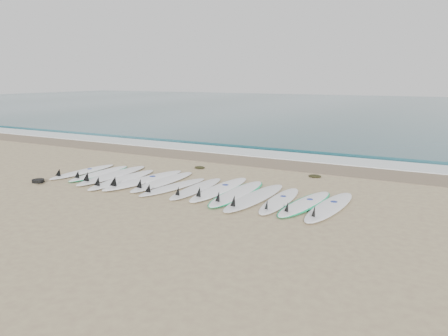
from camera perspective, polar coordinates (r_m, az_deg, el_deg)
The scene contains 22 objects.
ground at distance 11.13m, azimuth -4.87°, elevation -2.66°, with size 120.00×120.00×0.00m, color tan.
ocean at distance 42.00m, azimuth 20.43°, elevation 7.31°, with size 120.00×55.00×0.03m, color #24505A.
wet_sand_band at distance 14.64m, azimuth 3.96°, elevation 0.89°, with size 120.00×1.80×0.01m, color #705F4A.
foam_band at distance 15.90m, azimuth 6.06°, elevation 1.78°, with size 120.00×1.40×0.04m, color silver.
wave_crest at distance 17.27m, azimuth 7.97°, elevation 2.63°, with size 120.00×1.00×0.10m, color #24505A.
surfboard_0 at distance 13.44m, azimuth -18.09°, elevation -0.45°, with size 0.56×2.42×0.31m.
surfboard_1 at distance 13.09m, azimuth -16.01°, elevation -0.68°, with size 0.64×2.39×0.30m.
surfboard_2 at distance 12.68m, azimuth -14.50°, elevation -0.91°, with size 0.70×2.85×0.36m.
surfboard_3 at distance 12.10m, azimuth -13.25°, elevation -1.46°, with size 0.66×2.71×0.34m.
surfboard_4 at distance 11.90m, azimuth -10.56°, elevation -1.55°, with size 0.95×2.95×0.37m.
surfboard_5 at distance 11.66m, azimuth -8.13°, elevation -1.77°, with size 0.57×2.65×0.34m.
surfboard_6 at distance 11.09m, azimuth -6.82°, elevation -2.47°, with size 0.86×2.38×0.30m.
surfboard_7 at distance 10.88m, azimuth -3.73°, elevation -2.68°, with size 0.60×2.45×0.31m.
surfboard_8 at distance 10.77m, azimuth -0.70°, elevation -2.77°, with size 0.58×2.74×0.35m.
surfboard_9 at distance 10.43m, azimuth 1.67°, elevation -3.32°, with size 0.70×2.71×0.34m.
surfboard_10 at distance 10.06m, azimuth 3.92°, elevation -3.85°, with size 0.71×2.80×0.35m.
surfboard_11 at distance 9.89m, azimuth 7.20°, elevation -4.25°, with size 0.62×2.42×0.31m.
surfboard_12 at distance 9.77m, azimuth 10.48°, elevation -4.59°, with size 0.86×2.48×0.31m.
surfboard_13 at distance 9.60m, azimuth 13.53°, elevation -4.94°, with size 0.72×2.66×0.34m.
seaweed_near at distance 13.49m, azimuth -3.20°, elevation 0.08°, with size 0.34×0.26×0.07m, color black.
seaweed_far at distance 12.56m, azimuth 11.79°, elevation -1.03°, with size 0.36×0.28×0.07m, color black.
leash_coil at distance 12.68m, azimuth -23.07°, elevation -1.55°, with size 0.46×0.36×0.11m.
Camera 1 is at (5.94, -8.99, 2.77)m, focal length 35.00 mm.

